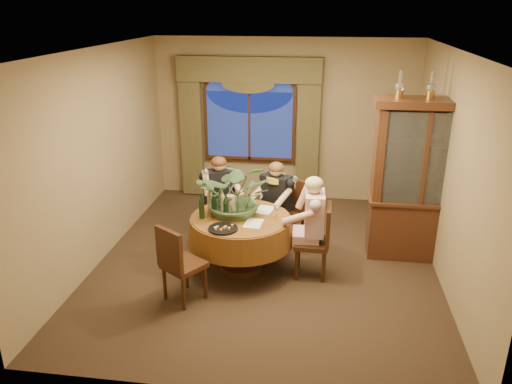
# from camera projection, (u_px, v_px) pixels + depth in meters

# --- Properties ---
(floor) EXTENTS (5.00, 5.00, 0.00)m
(floor) POSITION_uv_depth(u_px,v_px,m) (266.00, 261.00, 6.85)
(floor) COLOR black
(floor) RESTS_ON ground
(wall_back) EXTENTS (4.50, 0.00, 4.50)m
(wall_back) POSITION_uv_depth(u_px,v_px,m) (284.00, 121.00, 8.66)
(wall_back) COLOR olive
(wall_back) RESTS_ON ground
(wall_right) EXTENTS (0.00, 5.00, 5.00)m
(wall_right) POSITION_uv_depth(u_px,v_px,m) (451.00, 171.00, 6.06)
(wall_right) COLOR olive
(wall_right) RESTS_ON ground
(ceiling) EXTENTS (5.00, 5.00, 0.00)m
(ceiling) POSITION_uv_depth(u_px,v_px,m) (268.00, 50.00, 5.85)
(ceiling) COLOR white
(ceiling) RESTS_ON wall_back
(window) EXTENTS (1.62, 0.10, 1.32)m
(window) POSITION_uv_depth(u_px,v_px,m) (249.00, 126.00, 8.71)
(window) COLOR navy
(window) RESTS_ON wall_back
(arched_transom) EXTENTS (1.60, 0.06, 0.44)m
(arched_transom) POSITION_uv_depth(u_px,v_px,m) (249.00, 81.00, 8.43)
(arched_transom) COLOR navy
(arched_transom) RESTS_ON wall_back
(drapery_left) EXTENTS (0.38, 0.14, 2.32)m
(drapery_left) POSITION_uv_depth(u_px,v_px,m) (192.00, 132.00, 8.84)
(drapery_left) COLOR #453D20
(drapery_left) RESTS_ON floor
(drapery_right) EXTENTS (0.38, 0.14, 2.32)m
(drapery_right) POSITION_uv_depth(u_px,v_px,m) (308.00, 136.00, 8.57)
(drapery_right) COLOR #453D20
(drapery_right) RESTS_ON floor
(swag_valance) EXTENTS (2.45, 0.16, 0.42)m
(swag_valance) POSITION_uv_depth(u_px,v_px,m) (248.00, 69.00, 8.29)
(swag_valance) COLOR #453D20
(swag_valance) RESTS_ON wall_back
(dining_table) EXTENTS (1.71, 1.71, 0.75)m
(dining_table) POSITION_uv_depth(u_px,v_px,m) (241.00, 243.00, 6.52)
(dining_table) COLOR maroon
(dining_table) RESTS_ON floor
(china_cabinet) EXTENTS (1.36, 0.54, 2.19)m
(china_cabinet) POSITION_uv_depth(u_px,v_px,m) (420.00, 181.00, 6.62)
(china_cabinet) COLOR #371D12
(china_cabinet) RESTS_ON floor
(oil_lamp_left) EXTENTS (0.11, 0.11, 0.34)m
(oil_lamp_left) POSITION_uv_depth(u_px,v_px,m) (400.00, 84.00, 6.22)
(oil_lamp_left) COLOR #A5722D
(oil_lamp_left) RESTS_ON china_cabinet
(oil_lamp_center) EXTENTS (0.11, 0.11, 0.34)m
(oil_lamp_center) POSITION_uv_depth(u_px,v_px,m) (432.00, 85.00, 6.17)
(oil_lamp_center) COLOR #A5722D
(oil_lamp_center) RESTS_ON china_cabinet
(oil_lamp_right) EXTENTS (0.11, 0.11, 0.34)m
(oil_lamp_right) POSITION_uv_depth(u_px,v_px,m) (464.00, 86.00, 6.12)
(oil_lamp_right) COLOR #A5722D
(oil_lamp_right) RESTS_ON china_cabinet
(chair_right) EXTENTS (0.43, 0.43, 0.96)m
(chair_right) POSITION_uv_depth(u_px,v_px,m) (312.00, 241.00, 6.34)
(chair_right) COLOR black
(chair_right) RESTS_ON floor
(chair_back_right) EXTENTS (0.58, 0.58, 0.96)m
(chair_back_right) POSITION_uv_depth(u_px,v_px,m) (286.00, 215.00, 7.13)
(chair_back_right) COLOR black
(chair_back_right) RESTS_ON floor
(chair_back) EXTENTS (0.56, 0.56, 0.96)m
(chair_back) POSITION_uv_depth(u_px,v_px,m) (225.00, 210.00, 7.29)
(chair_back) COLOR black
(chair_back) RESTS_ON floor
(chair_front_left) EXTENTS (0.58, 0.58, 0.96)m
(chair_front_left) POSITION_uv_depth(u_px,v_px,m) (184.00, 263.00, 5.81)
(chair_front_left) COLOR black
(chair_front_left) RESTS_ON floor
(person_pink) EXTENTS (0.46, 0.49, 1.33)m
(person_pink) POSITION_uv_depth(u_px,v_px,m) (314.00, 226.00, 6.33)
(person_pink) COLOR #CCA4AC
(person_pink) RESTS_ON floor
(person_back) EXTENTS (0.61, 0.59, 1.29)m
(person_back) POSITION_uv_depth(u_px,v_px,m) (219.00, 199.00, 7.26)
(person_back) COLOR black
(person_back) RESTS_ON floor
(person_scarf) EXTENTS (0.59, 0.57, 1.27)m
(person_scarf) POSITION_uv_depth(u_px,v_px,m) (276.00, 204.00, 7.10)
(person_scarf) COLOR black
(person_scarf) RESTS_ON floor
(stoneware_vase) EXTENTS (0.13, 0.13, 0.25)m
(stoneware_vase) POSITION_uv_depth(u_px,v_px,m) (231.00, 205.00, 6.44)
(stoneware_vase) COLOR tan
(stoneware_vase) RESTS_ON dining_table
(centerpiece_plant) EXTENTS (0.98, 1.09, 0.85)m
(centerpiece_plant) POSITION_uv_depth(u_px,v_px,m) (237.00, 167.00, 6.30)
(centerpiece_plant) COLOR #3B5A34
(centerpiece_plant) RESTS_ON dining_table
(olive_bowl) EXTENTS (0.16, 0.16, 0.05)m
(olive_bowl) POSITION_uv_depth(u_px,v_px,m) (242.00, 215.00, 6.36)
(olive_bowl) COLOR #4C5227
(olive_bowl) RESTS_ON dining_table
(cheese_platter) EXTENTS (0.36, 0.36, 0.02)m
(cheese_platter) POSITION_uv_depth(u_px,v_px,m) (223.00, 229.00, 6.02)
(cheese_platter) COLOR black
(cheese_platter) RESTS_ON dining_table
(wine_bottle_0) EXTENTS (0.07, 0.07, 0.33)m
(wine_bottle_0) POSITION_uv_depth(u_px,v_px,m) (210.00, 200.00, 6.50)
(wine_bottle_0) COLOR tan
(wine_bottle_0) RESTS_ON dining_table
(wine_bottle_1) EXTENTS (0.07, 0.07, 0.33)m
(wine_bottle_1) POSITION_uv_depth(u_px,v_px,m) (226.00, 207.00, 6.26)
(wine_bottle_1) COLOR black
(wine_bottle_1) RESTS_ON dining_table
(wine_bottle_2) EXTENTS (0.07, 0.07, 0.33)m
(wine_bottle_2) POSITION_uv_depth(u_px,v_px,m) (222.00, 202.00, 6.42)
(wine_bottle_2) COLOR tan
(wine_bottle_2) RESTS_ON dining_table
(wine_bottle_3) EXTENTS (0.07, 0.07, 0.33)m
(wine_bottle_3) POSITION_uv_depth(u_px,v_px,m) (202.00, 206.00, 6.29)
(wine_bottle_3) COLOR black
(wine_bottle_3) RESTS_ON dining_table
(wine_bottle_4) EXTENTS (0.07, 0.07, 0.33)m
(wine_bottle_4) POSITION_uv_depth(u_px,v_px,m) (221.00, 199.00, 6.53)
(wine_bottle_4) COLOR black
(wine_bottle_4) RESTS_ON dining_table
(wine_bottle_5) EXTENTS (0.07, 0.07, 0.33)m
(wine_bottle_5) POSITION_uv_depth(u_px,v_px,m) (214.00, 205.00, 6.33)
(wine_bottle_5) COLOR black
(wine_bottle_5) RESTS_ON dining_table
(tasting_paper_0) EXTENTS (0.24, 0.32, 0.00)m
(tasting_paper_0) POSITION_uv_depth(u_px,v_px,m) (254.00, 223.00, 6.19)
(tasting_paper_0) COLOR white
(tasting_paper_0) RESTS_ON dining_table
(tasting_paper_1) EXTENTS (0.27, 0.34, 0.00)m
(tasting_paper_1) POSITION_uv_depth(u_px,v_px,m) (264.00, 210.00, 6.59)
(tasting_paper_1) COLOR white
(tasting_paper_1) RESTS_ON dining_table
(wine_glass_person_pink) EXTENTS (0.07, 0.07, 0.18)m
(wine_glass_person_pink) POSITION_uv_depth(u_px,v_px,m) (276.00, 212.00, 6.31)
(wine_glass_person_pink) COLOR silver
(wine_glass_person_pink) RESTS_ON dining_table
(wine_glass_person_back) EXTENTS (0.07, 0.07, 0.18)m
(wine_glass_person_back) POSITION_uv_depth(u_px,v_px,m) (230.00, 198.00, 6.75)
(wine_glass_person_back) COLOR silver
(wine_glass_person_back) RESTS_ON dining_table
(wine_glass_person_scarf) EXTENTS (0.07, 0.07, 0.18)m
(wine_glass_person_scarf) POSITION_uv_depth(u_px,v_px,m) (260.00, 199.00, 6.71)
(wine_glass_person_scarf) COLOR silver
(wine_glass_person_scarf) RESTS_ON dining_table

